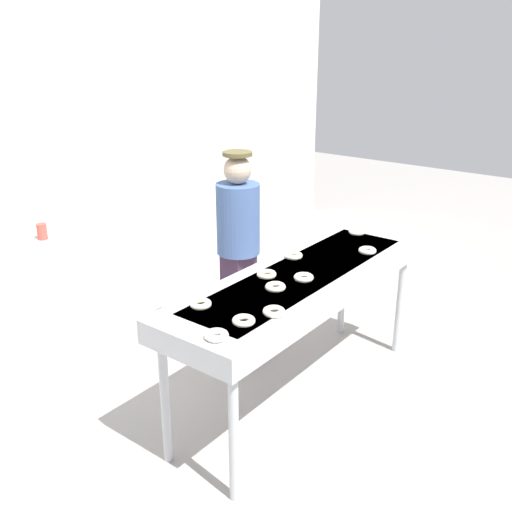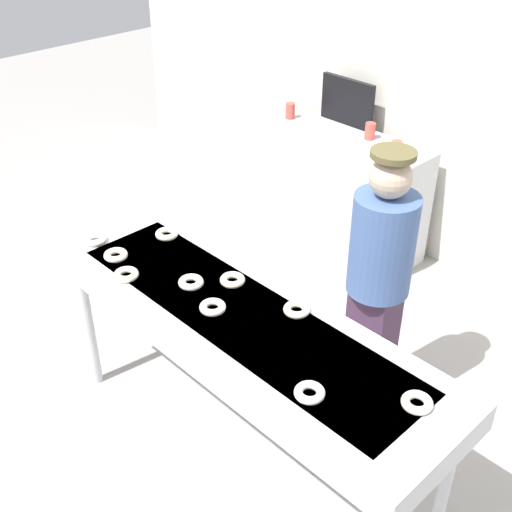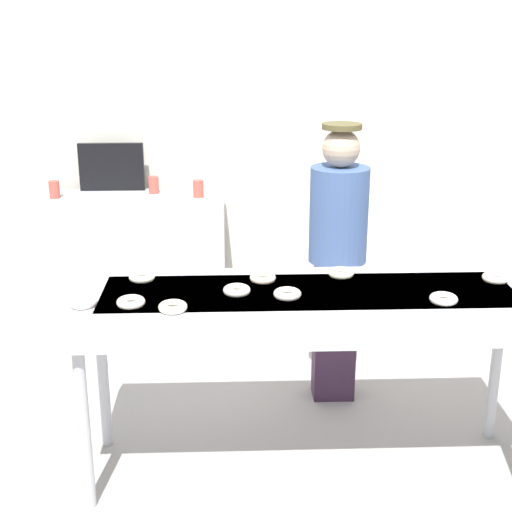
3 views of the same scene
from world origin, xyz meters
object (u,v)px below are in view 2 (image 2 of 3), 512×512
Objects in this scene: sugar_donut_6 at (232,280)px; sugar_donut_8 at (297,309)px; fryer_conveyor at (240,327)px; paper_cup_2 at (370,131)px; sugar_donut_7 at (167,234)px; sugar_donut_9 at (116,255)px; worker_baker at (378,279)px; sugar_donut_3 at (126,274)px; paper_cup_1 at (396,149)px; sugar_donut_2 at (310,393)px; sugar_donut_4 at (213,307)px; sugar_donut_0 at (417,403)px; paper_cup_0 at (290,111)px; sugar_donut_5 at (95,239)px; sugar_donut_1 at (191,282)px; prep_counter at (322,186)px; menu_display at (347,102)px.

sugar_donut_6 is 1.00× the size of sugar_donut_8.
sugar_donut_6 reaches higher than fryer_conveyor.
sugar_donut_8 is at bearing -60.75° from paper_cup_2.
sugar_donut_9 is at bearing -92.22° from sugar_donut_7.
sugar_donut_3 is at bearing 32.66° from worker_baker.
paper_cup_2 is at bearing 157.83° from paper_cup_1.
sugar_donut_2 is 0.70m from sugar_donut_4.
sugar_donut_0 is at bearing -52.14° from paper_cup_1.
sugar_donut_4 is at bearing -69.92° from paper_cup_2.
paper_cup_0 is at bearing 128.56° from fryer_conveyor.
fryer_conveyor is 1.04m from sugar_donut_5.
sugar_donut_4 is 0.73m from sugar_donut_7.
sugar_donut_2 is (-0.33, -0.26, 0.00)m from sugar_donut_0.
sugar_donut_1 is 0.34m from sugar_donut_3.
sugar_donut_3 is at bearing -177.62° from sugar_donut_2.
sugar_donut_1 is 1.01× the size of paper_cup_0.
prep_counter is at bearing 101.48° from sugar_donut_9.
paper_cup_0 is at bearing 134.33° from sugar_donut_8.
sugar_donut_5 is 1.00× the size of sugar_donut_7.
worker_baker is at bearing 66.97° from sugar_donut_4.
fryer_conveyor is 0.27m from sugar_donut_6.
menu_display is (-0.32, 0.11, 0.12)m from paper_cup_2.
sugar_donut_1 is at bearing 166.46° from sugar_donut_4.
sugar_donut_5 and sugar_donut_8 have the same top height.
sugar_donut_1 is at bearing -128.24° from sugar_donut_6.
worker_baker is 3.36× the size of menu_display.
sugar_donut_6 is (-0.21, 0.14, 0.10)m from fryer_conveyor.
sugar_donut_1 is at bearing -57.94° from paper_cup_0.
sugar_donut_5 is 1.00× the size of sugar_donut_6.
paper_cup_1 reaches higher than sugar_donut_6.
menu_display reaches higher than sugar_donut_1.
sugar_donut_4 and sugar_donut_8 have the same top height.
sugar_donut_3 is at bearing -74.28° from prep_counter.
sugar_donut_5 is 1.01× the size of paper_cup_0.
sugar_donut_9 is (-1.73, -0.25, 0.00)m from sugar_donut_0.
paper_cup_1 reaches higher than fryer_conveyor.
prep_counter is at bearing -56.38° from worker_baker.
worker_baker is at bearing 35.11° from sugar_donut_5.
menu_display is at bearing 160.88° from paper_cup_2.
sugar_donut_9 is (-0.01, -0.33, 0.00)m from sugar_donut_7.
paper_cup_1 is at bearing 101.42° from sugar_donut_6.
prep_counter is (-0.46, 1.87, -0.52)m from sugar_donut_7.
sugar_donut_9 is 1.01× the size of paper_cup_0.
sugar_donut_6 is (0.41, 0.36, 0.00)m from sugar_donut_3.
sugar_donut_1 is 2.46m from paper_cup_0.
sugar_donut_1 is at bearing 10.02° from sugar_donut_5.
sugar_donut_2 is 1.00× the size of sugar_donut_8.
sugar_donut_5 is 2.26m from prep_counter.
sugar_donut_2 is 3.15m from paper_cup_0.
fryer_conveyor is 2.13m from paper_cup_1.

